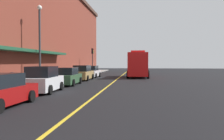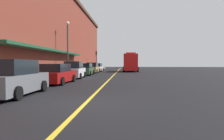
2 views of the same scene
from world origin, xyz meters
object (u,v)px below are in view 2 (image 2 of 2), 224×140
traffic_light_near (96,57)px  parked_car_0 (14,79)px  parking_meter_2 (18,72)px  parked_car_5 (97,68)px  parked_car_4 (93,68)px  parking_meter_0 (57,69)px  parked_car_1 (57,74)px  street_lamp_left (68,42)px  fire_truck (131,63)px  parked_car_3 (86,70)px  parked_car_2 (74,70)px  parking_meter_1 (84,67)px

traffic_light_near → parked_car_0: bearing=-88.1°
parking_meter_2 → traffic_light_near: (0.06, 35.10, 2.10)m
parked_car_5 → parked_car_4: bearing=-178.0°
parked_car_5 → traffic_light_near: size_ratio=1.02×
parking_meter_2 → parking_meter_0: bearing=90.0°
parked_car_1 → street_lamp_left: bearing=12.6°
parked_car_1 → parked_car_5: bearing=1.2°
parked_car_4 → parking_meter_2: bearing=176.4°
fire_truck → parked_car_5: bearing=-82.6°
parked_car_3 → parking_meter_2: (-1.46, -14.98, 0.29)m
parked_car_2 → fire_truck: (6.59, 18.11, 0.85)m
parked_car_4 → parking_meter_1: (-1.46, -0.47, 0.24)m
parked_car_5 → parking_meter_1: size_ratio=3.29×
traffic_light_near → parking_meter_2: bearing=-90.1°
parked_car_2 → street_lamp_left: bearing=22.4°
street_lamp_left → parked_car_4: bearing=75.1°
parked_car_0 → street_lamp_left: street_lamp_left is taller
parked_car_1 → parked_car_5: parked_car_5 is taller
parked_car_1 → parked_car_5: (0.01, 23.26, 0.01)m
parked_car_2 → fire_truck: size_ratio=0.56×
parked_car_1 → parked_car_4: (0.02, 17.97, 0.06)m
parked_car_0 → street_lamp_left: size_ratio=0.67×
parked_car_3 → parking_meter_2: bearing=173.2°
parking_meter_1 → parked_car_0: bearing=-86.8°
parked_car_3 → parked_car_4: size_ratio=0.99×
parked_car_4 → parked_car_0: bearing=180.0°
parked_car_1 → parking_meter_0: parked_car_1 is taller
parking_meter_0 → parked_car_3: bearing=79.1°
parked_car_2 → parking_meter_0: 2.26m
fire_truck → parked_car_3: bearing=-26.9°
parking_meter_0 → traffic_light_near: bearing=89.9°
parked_car_3 → street_lamp_left: size_ratio=0.69×
parked_car_0 → parked_car_5: bearing=-0.7°
fire_truck → parked_car_0: bearing=-11.5°
fire_truck → street_lamp_left: size_ratio=1.13×
parked_car_0 → parking_meter_2: 3.17m
parked_car_1 → fire_truck: (6.51, 24.01, 0.95)m
parked_car_0 → parking_meter_1: parked_car_0 is taller
street_lamp_left → traffic_light_near: (0.66, 21.60, -1.24)m
parked_car_1 → street_lamp_left: (-2.04, 10.21, 3.65)m
parked_car_2 → parked_car_3: bearing=-3.0°
parking_meter_0 → street_lamp_left: street_lamp_left is taller
parked_car_2 → parking_meter_2: bearing=169.6°
parked_car_3 → parking_meter_1: bearing=12.8°
parking_meter_0 → parked_car_0: bearing=-82.6°
parked_car_1 → fire_truck: bearing=-13.9°
parked_car_1 → fire_truck: 24.89m
parked_car_0 → parking_meter_1: size_ratio=3.51×
parked_car_1 → parked_car_4: parked_car_4 is taller
parked_car_1 → fire_truck: fire_truck is taller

